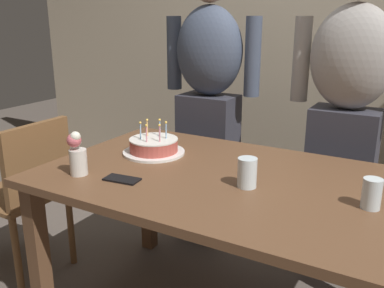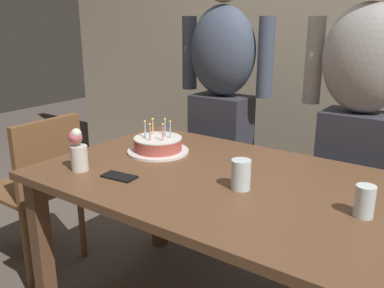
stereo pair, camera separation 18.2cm
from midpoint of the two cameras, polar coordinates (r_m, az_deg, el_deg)
name	(u,v)px [view 1 (the left image)]	position (r m, az deg, el deg)	size (l,w,h in m)	color
back_wall	(323,27)	(3.08, 15.66, 14.97)	(5.20, 0.10, 2.60)	tan
dining_table	(221,196)	(1.78, 1.01, -7.19)	(1.50, 0.96, 0.74)	brown
birthday_cake	(154,147)	(2.02, -7.79, -0.39)	(0.30, 0.30, 0.16)	white
water_glass_near	(372,194)	(1.53, 20.09, -6.41)	(0.07, 0.07, 0.11)	silver
water_glass_far	(247,173)	(1.61, 4.29, -3.95)	(0.08, 0.08, 0.12)	silver
cell_phone	(122,179)	(1.73, -12.48, -4.75)	(0.14, 0.07, 0.01)	black
flower_vase	(77,154)	(1.81, -18.14, -1.32)	(0.07, 0.07, 0.19)	silver
person_man_bearded	(209,103)	(2.54, 0.22, 5.61)	(0.61, 0.27, 1.66)	#33333D
person_woman_cardigan	(346,118)	(2.27, 18.01, 3.38)	(0.61, 0.27, 1.66)	#33333D
dining_chair	(28,188)	(2.39, -23.40, -5.50)	(0.42, 0.42, 0.87)	brown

